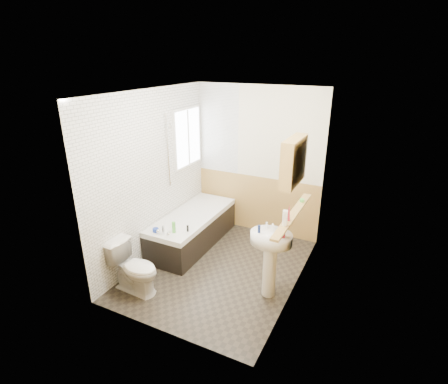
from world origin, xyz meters
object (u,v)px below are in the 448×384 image
(toilet, at_px, (134,268))
(pine_shelf, at_px, (293,215))
(sink, at_px, (270,251))
(bathtub, at_px, (193,228))
(medicine_cabinet, at_px, (293,161))

(toilet, xyz_separation_m, pine_shelf, (1.80, 0.88, 0.77))
(toilet, height_order, sink, sink)
(bathtub, relative_size, sink, 1.74)
(bathtub, bearing_deg, toilet, -91.23)
(bathtub, distance_m, toilet, 1.40)
(pine_shelf, height_order, medicine_cabinet, medicine_cabinet)
(sink, bearing_deg, pine_shelf, 37.07)
(bathtub, distance_m, medicine_cabinet, 2.38)
(toilet, height_order, pine_shelf, pine_shelf)
(bathtub, bearing_deg, sink, -24.23)
(sink, relative_size, medicine_cabinet, 1.69)
(toilet, relative_size, pine_shelf, 0.48)
(bathtub, distance_m, pine_shelf, 2.02)
(bathtub, height_order, pine_shelf, pine_shelf)
(medicine_cabinet, bearing_deg, bathtub, 161.45)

